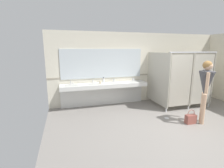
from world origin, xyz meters
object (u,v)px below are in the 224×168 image
person_standing (206,84)px  soap_dispenser (103,80)px  paper_cup (100,82)px  handbag (191,119)px

person_standing → soap_dispenser: bearing=135.7°
soap_dispenser → paper_cup: 0.27m
soap_dispenser → handbag: bearing=-48.4°
paper_cup → handbag: bearing=-43.2°
person_standing → soap_dispenser: person_standing is taller
person_standing → handbag: bearing=173.9°
person_standing → paper_cup: person_standing is taller
paper_cup → person_standing: bearing=-39.5°
person_standing → paper_cup: 3.18m
handbag → paper_cup: size_ratio=3.88×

